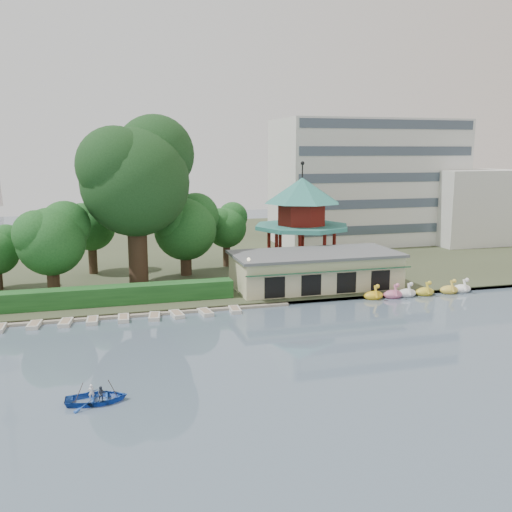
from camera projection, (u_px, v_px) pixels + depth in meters
name	position (u px, v px, depth m)	size (l,w,h in m)	color
ground_plane	(297.00, 370.00, 40.67)	(220.00, 220.00, 0.00)	slate
shore	(186.00, 249.00, 89.88)	(220.00, 70.00, 0.40)	#424930
embankment	(239.00, 306.00, 57.03)	(220.00, 0.60, 0.30)	gray
dock	(116.00, 316.00, 53.76)	(34.00, 1.60, 0.24)	gray
boathouse	(315.00, 269.00, 63.70)	(18.60, 9.39, 3.90)	beige
pavilion	(302.00, 214.00, 72.80)	(12.40, 12.40, 13.50)	beige
office_building	(384.00, 186.00, 93.96)	(38.00, 18.00, 20.00)	silver
hedge	(82.00, 297.00, 55.88)	(30.00, 2.00, 1.80)	#215922
lamp_post	(249.00, 270.00, 58.46)	(0.36, 0.36, 4.28)	black
big_tree	(136.00, 173.00, 62.67)	(13.15, 12.25, 19.11)	#3A281C
small_trees	(103.00, 232.00, 65.31)	(38.96, 16.63, 9.97)	#3A281C
swan_boats	(419.00, 292.00, 61.62)	(12.98, 1.98, 1.92)	yellow
moored_rowboats	(94.00, 321.00, 51.95)	(27.50, 2.71, 0.36)	beige
rowboat_with_passengers	(96.00, 394.00, 35.38)	(5.40, 3.94, 2.01)	#1F4EB3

